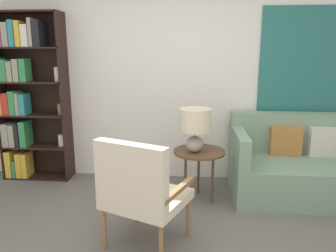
# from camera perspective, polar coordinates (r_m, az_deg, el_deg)

# --- Properties ---
(wall_back) EXTENTS (6.40, 0.08, 2.70)m
(wall_back) POSITION_cam_1_polar(r_m,az_deg,el_deg) (4.15, 1.78, 9.07)
(wall_back) COLOR white
(wall_back) RESTS_ON ground_plane
(bookshelf) EXTENTS (0.86, 0.30, 2.10)m
(bookshelf) POSITION_cam_1_polar(r_m,az_deg,el_deg) (4.51, -23.61, 4.73)
(bookshelf) COLOR black
(bookshelf) RESTS_ON ground_plane
(armchair) EXTENTS (0.80, 0.78, 0.96)m
(armchair) POSITION_cam_1_polar(r_m,az_deg,el_deg) (2.71, -4.97, -10.73)
(armchair) COLOR olive
(armchair) RESTS_ON ground_plane
(couch) EXTENTS (1.70, 0.92, 0.91)m
(couch) POSITION_cam_1_polar(r_m,az_deg,el_deg) (4.11, 23.04, -6.54)
(couch) COLOR gray
(couch) RESTS_ON ground_plane
(side_table) EXTENTS (0.56, 0.56, 0.58)m
(side_table) POSITION_cam_1_polar(r_m,az_deg,el_deg) (3.61, 5.46, -5.16)
(side_table) COLOR brown
(side_table) RESTS_ON ground_plane
(table_lamp) EXTENTS (0.34, 0.34, 0.47)m
(table_lamp) POSITION_cam_1_polar(r_m,az_deg,el_deg) (3.47, 4.72, 0.26)
(table_lamp) COLOR #A59E93
(table_lamp) RESTS_ON side_table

